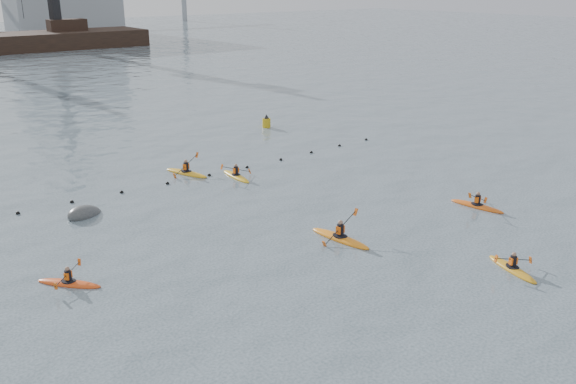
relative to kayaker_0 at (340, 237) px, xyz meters
The scene contains 10 objects.
ground 9.20m from the kayaker_0, 94.62° to the right, with size 400.00×400.00×0.00m, color #384651.
float_line 13.42m from the kayaker_0, 95.30° to the left, with size 33.24×0.73×0.24m.
kayaker_0 is the anchor object (origin of this frame).
kayaker_1 8.17m from the kayaker_0, 62.37° to the right, with size 2.01×3.10×1.01m.
kayaker_2 12.84m from the kayaker_0, 164.01° to the left, with size 2.35×2.64×0.95m.
kayaker_3 11.86m from the kayaker_0, 82.70° to the left, with size 2.22×3.27×1.18m.
kayaker_4 9.41m from the kayaker_0, ahead, with size 2.25×3.31×1.26m.
kayaker_5 14.43m from the kayaker_0, 92.90° to the left, with size 2.37×3.58×1.37m.
mooring_buoy 14.23m from the kayaker_0, 128.55° to the left, with size 2.22×1.31×1.11m, color #414346.
nav_buoy 25.11m from the kayaker_0, 62.55° to the left, with size 0.73×0.73×1.33m.
Camera 1 is at (-18.44, -11.33, 12.22)m, focal length 38.00 mm.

